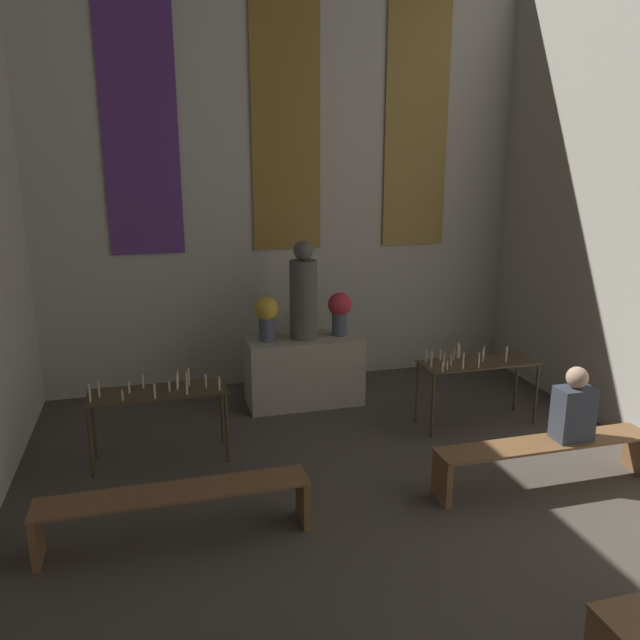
% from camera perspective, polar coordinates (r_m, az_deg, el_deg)
% --- Properties ---
extents(wall_back, '(6.83, 0.16, 5.95)m').
position_cam_1_polar(wall_back, '(8.62, -3.19, 13.89)').
color(wall_back, beige).
rests_on(wall_back, ground_plane).
extents(altar, '(1.47, 0.66, 0.88)m').
position_cam_1_polar(altar, '(8.11, -1.48, -4.62)').
color(altar, '#ADA38E').
rests_on(altar, ground_plane).
extents(statue, '(0.35, 0.35, 1.24)m').
position_cam_1_polar(statue, '(7.83, -1.53, 2.35)').
color(statue, '#5B5651').
rests_on(statue, altar).
extents(flower_vase_left, '(0.31, 0.31, 0.56)m').
position_cam_1_polar(flower_vase_left, '(7.79, -4.93, 0.49)').
color(flower_vase_left, '#4C5666').
rests_on(flower_vase_left, altar).
extents(flower_vase_right, '(0.31, 0.31, 0.56)m').
position_cam_1_polar(flower_vase_right, '(8.01, 1.81, 0.92)').
color(flower_vase_right, '#4C5666').
rests_on(flower_vase_right, altar).
extents(candle_rack_left, '(1.40, 0.49, 0.97)m').
position_cam_1_polar(candle_rack_left, '(6.72, -14.58, -7.00)').
color(candle_rack_left, '#473823').
rests_on(candle_rack_left, ground_plane).
extents(candle_rack_right, '(1.40, 0.49, 0.97)m').
position_cam_1_polar(candle_rack_right, '(7.63, 14.16, -4.34)').
color(candle_rack_right, '#473823').
rests_on(candle_rack_right, ground_plane).
extents(pew_back_left, '(2.22, 0.36, 0.46)m').
position_cam_1_polar(pew_back_left, '(5.50, -13.05, -16.03)').
color(pew_back_left, brown).
rests_on(pew_back_left, ground_plane).
extents(pew_back_right, '(2.22, 0.36, 0.46)m').
position_cam_1_polar(pew_back_right, '(6.54, 19.86, -11.37)').
color(pew_back_right, brown).
rests_on(pew_back_right, ground_plane).
extents(person_seated, '(0.36, 0.24, 0.74)m').
position_cam_1_polar(person_seated, '(6.52, 22.20, -7.43)').
color(person_seated, '#383D47').
rests_on(person_seated, pew_back_right).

